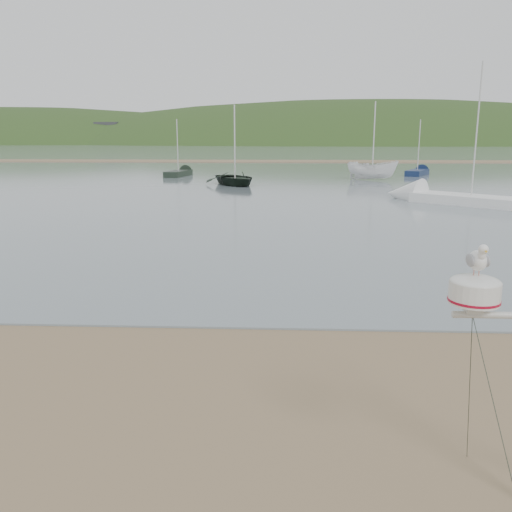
{
  "coord_description": "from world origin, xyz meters",
  "views": [
    {
      "loc": [
        2.15,
        -6.1,
        3.78
      ],
      "look_at": [
        1.82,
        1.0,
        2.17
      ],
      "focal_mm": 38.0,
      "sensor_mm": 36.0,
      "label": 1
    }
  ],
  "objects_px": {
    "sailboat_dark_mid": "(183,172)",
    "sailboat_white_near": "(430,196)",
    "sailboat_blue_far": "(420,172)",
    "boat_dark": "(235,153)",
    "boat_white": "(373,154)"
  },
  "relations": [
    {
      "from": "boat_dark",
      "to": "sailboat_white_near",
      "type": "distance_m",
      "value": 15.28
    },
    {
      "from": "boat_dark",
      "to": "sailboat_blue_far",
      "type": "bearing_deg",
      "value": 6.15
    },
    {
      "from": "sailboat_dark_mid",
      "to": "sailboat_white_near",
      "type": "bearing_deg",
      "value": -47.2
    },
    {
      "from": "sailboat_blue_far",
      "to": "sailboat_dark_mid",
      "type": "bearing_deg",
      "value": -174.76
    },
    {
      "from": "boat_white",
      "to": "sailboat_dark_mid",
      "type": "height_order",
      "value": "sailboat_dark_mid"
    },
    {
      "from": "sailboat_blue_far",
      "to": "boat_dark",
      "type": "bearing_deg",
      "value": -144.7
    },
    {
      "from": "boat_white",
      "to": "sailboat_blue_far",
      "type": "bearing_deg",
      "value": -21.51
    },
    {
      "from": "boat_dark",
      "to": "sailboat_dark_mid",
      "type": "xyz_separation_m",
      "value": [
        -5.64,
        9.69,
        -2.13
      ]
    },
    {
      "from": "boat_dark",
      "to": "sailboat_dark_mid",
      "type": "height_order",
      "value": "sailboat_dark_mid"
    },
    {
      "from": "sailboat_white_near",
      "to": "sailboat_blue_far",
      "type": "xyz_separation_m",
      "value": [
        4.62,
        21.01,
        0.0
      ]
    },
    {
      "from": "boat_dark",
      "to": "sailboat_blue_far",
      "type": "distance_m",
      "value": 20.4
    },
    {
      "from": "boat_dark",
      "to": "boat_white",
      "type": "distance_m",
      "value": 12.11
    },
    {
      "from": "boat_white",
      "to": "sailboat_dark_mid",
      "type": "distance_m",
      "value": 17.33
    },
    {
      "from": "sailboat_dark_mid",
      "to": "boat_dark",
      "type": "bearing_deg",
      "value": -59.8
    },
    {
      "from": "boat_white",
      "to": "sailboat_blue_far",
      "type": "distance_m",
      "value": 8.85
    }
  ]
}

